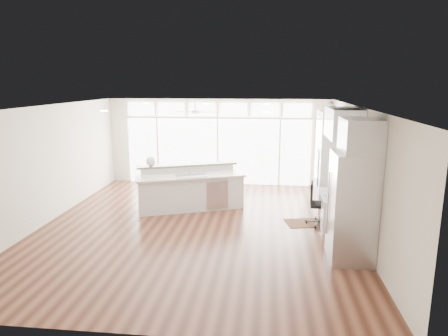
# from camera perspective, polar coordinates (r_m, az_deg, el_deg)

# --- Properties ---
(floor) EXTENTS (7.00, 8.00, 0.02)m
(floor) POSITION_cam_1_polar(r_m,az_deg,el_deg) (9.18, -3.94, -8.39)
(floor) COLOR #3E1D13
(floor) RESTS_ON ground
(ceiling) EXTENTS (7.00, 8.00, 0.02)m
(ceiling) POSITION_cam_1_polar(r_m,az_deg,el_deg) (8.61, -4.21, 8.73)
(ceiling) COLOR silver
(ceiling) RESTS_ON wall_back
(wall_back) EXTENTS (7.00, 0.04, 2.70)m
(wall_back) POSITION_cam_1_polar(r_m,az_deg,el_deg) (12.69, -0.86, 3.75)
(wall_back) COLOR beige
(wall_back) RESTS_ON floor
(wall_front) EXTENTS (7.00, 0.04, 2.70)m
(wall_front) POSITION_cam_1_polar(r_m,az_deg,el_deg) (5.08, -12.23, -9.67)
(wall_front) COLOR beige
(wall_front) RESTS_ON floor
(wall_left) EXTENTS (0.04, 8.00, 2.70)m
(wall_left) POSITION_cam_1_polar(r_m,az_deg,el_deg) (10.03, -24.16, 0.39)
(wall_left) COLOR beige
(wall_left) RESTS_ON floor
(wall_right) EXTENTS (0.04, 8.00, 2.70)m
(wall_right) POSITION_cam_1_polar(r_m,az_deg,el_deg) (8.88, 18.76, -0.60)
(wall_right) COLOR beige
(wall_right) RESTS_ON floor
(glass_wall) EXTENTS (5.80, 0.06, 2.08)m
(glass_wall) POSITION_cam_1_polar(r_m,az_deg,el_deg) (12.68, -0.89, 2.37)
(glass_wall) COLOR white
(glass_wall) RESTS_ON wall_back
(transom_row) EXTENTS (5.90, 0.06, 0.40)m
(transom_row) POSITION_cam_1_polar(r_m,az_deg,el_deg) (12.52, -0.91, 8.37)
(transom_row) COLOR white
(transom_row) RESTS_ON wall_back
(desk_window) EXTENTS (0.04, 0.85, 0.85)m
(desk_window) POSITION_cam_1_polar(r_m,az_deg,el_deg) (9.12, 18.21, 1.05)
(desk_window) COLOR white
(desk_window) RESTS_ON wall_right
(ceiling_fan) EXTENTS (1.16, 1.16, 0.32)m
(ceiling_fan) POSITION_cam_1_polar(r_m,az_deg,el_deg) (11.47, -4.13, 8.49)
(ceiling_fan) COLOR silver
(ceiling_fan) RESTS_ON ceiling
(recessed_lights) EXTENTS (3.40, 3.00, 0.02)m
(recessed_lights) POSITION_cam_1_polar(r_m,az_deg,el_deg) (8.81, -3.97, 8.68)
(recessed_lights) COLOR white
(recessed_lights) RESTS_ON ceiling
(oven_cabinet) EXTENTS (0.64, 1.20, 2.50)m
(oven_cabinet) POSITION_cam_1_polar(r_m,az_deg,el_deg) (10.57, 14.93, 1.06)
(oven_cabinet) COLOR silver
(oven_cabinet) RESTS_ON floor
(desk_nook) EXTENTS (0.72, 1.30, 0.76)m
(desk_nook) POSITION_cam_1_polar(r_m,az_deg,el_deg) (9.34, 15.74, -5.95)
(desk_nook) COLOR silver
(desk_nook) RESTS_ON floor
(upper_cabinets) EXTENTS (0.64, 1.30, 0.64)m
(upper_cabinets) POSITION_cam_1_polar(r_m,az_deg,el_deg) (8.95, 16.72, 6.13)
(upper_cabinets) COLOR silver
(upper_cabinets) RESTS_ON wall_right
(refrigerator) EXTENTS (0.76, 0.90, 2.00)m
(refrigerator) POSITION_cam_1_polar(r_m,az_deg,el_deg) (7.61, 17.84, -5.35)
(refrigerator) COLOR #B9B9BE
(refrigerator) RESTS_ON floor
(fridge_cabinet) EXTENTS (0.64, 0.90, 0.60)m
(fridge_cabinet) POSITION_cam_1_polar(r_m,az_deg,el_deg) (7.35, 18.96, 4.37)
(fridge_cabinet) COLOR silver
(fridge_cabinet) RESTS_ON wall_right
(framed_photos) EXTENTS (0.06, 0.22, 0.80)m
(framed_photos) POSITION_cam_1_polar(r_m,az_deg,el_deg) (9.74, 17.42, 0.89)
(framed_photos) COLOR black
(framed_photos) RESTS_ON wall_right
(kitchen_island) EXTENTS (2.95, 1.96, 1.10)m
(kitchen_island) POSITION_cam_1_polar(r_m,az_deg,el_deg) (10.27, -4.77, -2.90)
(kitchen_island) COLOR silver
(kitchen_island) RESTS_ON floor
(rug) EXTENTS (0.99, 0.81, 0.01)m
(rug) POSITION_cam_1_polar(r_m,az_deg,el_deg) (9.56, 11.48, -7.68)
(rug) COLOR #3A1D12
(rug) RESTS_ON floor
(office_chair) EXTENTS (0.57, 0.54, 0.98)m
(office_chair) POSITION_cam_1_polar(r_m,az_deg,el_deg) (9.37, 13.65, -5.07)
(office_chair) COLOR black
(office_chair) RESTS_ON floor
(fishbowl) EXTENTS (0.32, 0.32, 0.25)m
(fishbowl) POSITION_cam_1_polar(r_m,az_deg,el_deg) (10.39, -10.39, 0.94)
(fishbowl) COLOR white
(fishbowl) RESTS_ON kitchen_island
(monitor) EXTENTS (0.07, 0.43, 0.36)m
(monitor) POSITION_cam_1_polar(r_m,az_deg,el_deg) (9.17, 15.45, -2.63)
(monitor) COLOR black
(monitor) RESTS_ON desk_nook
(keyboard) EXTENTS (0.15, 0.31, 0.02)m
(keyboard) POSITION_cam_1_polar(r_m,az_deg,el_deg) (9.19, 14.34, -3.64)
(keyboard) COLOR silver
(keyboard) RESTS_ON desk_nook
(potted_plant) EXTENTS (0.31, 0.34, 0.25)m
(potted_plant) POSITION_cam_1_polar(r_m,az_deg,el_deg) (10.40, 15.35, 8.51)
(potted_plant) COLOR #305323
(potted_plant) RESTS_ON oven_cabinet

